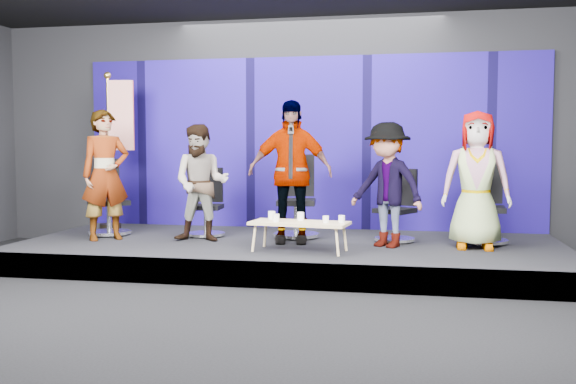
% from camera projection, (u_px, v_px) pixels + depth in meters
% --- Properties ---
extents(ground, '(10.00, 10.00, 0.00)m').
position_uv_depth(ground, '(240.00, 312.00, 6.01)').
color(ground, black).
rests_on(ground, ground).
extents(room_walls, '(10.02, 8.02, 3.51)m').
position_uv_depth(room_walls, '(239.00, 50.00, 5.83)').
color(room_walls, black).
rests_on(room_walls, ground).
extents(riser, '(7.00, 3.00, 0.30)m').
position_uv_depth(riser, '(290.00, 253.00, 8.44)').
color(riser, black).
rests_on(riser, ground).
extents(backdrop, '(7.00, 0.08, 2.60)m').
position_uv_depth(backdrop, '(308.00, 143.00, 9.76)').
color(backdrop, '#0F064C').
rests_on(backdrop, riser).
extents(chair_a, '(0.85, 0.85, 1.07)m').
position_uv_depth(chair_a, '(108.00, 210.00, 9.06)').
color(chair_a, silver).
rests_on(chair_a, riser).
extents(panelist_a, '(0.75, 0.73, 1.74)m').
position_uv_depth(panelist_a, '(105.00, 175.00, 8.53)').
color(panelist_a, black).
rests_on(panelist_a, riser).
extents(chair_b, '(0.58, 0.58, 0.95)m').
position_uv_depth(chair_b, '(207.00, 214.00, 8.93)').
color(chair_b, silver).
rests_on(chair_b, riser).
extents(panelist_b, '(0.80, 0.64, 1.54)m').
position_uv_depth(panelist_b, '(201.00, 183.00, 8.40)').
color(panelist_b, black).
rests_on(panelist_b, riser).
extents(chair_c, '(0.71, 0.71, 1.14)m').
position_uv_depth(chair_c, '(297.00, 210.00, 8.80)').
color(chair_c, silver).
rests_on(chair_c, riser).
extents(panelist_c, '(1.12, 0.57, 1.84)m').
position_uv_depth(panelist_c, '(290.00, 172.00, 8.26)').
color(panelist_c, black).
rests_on(panelist_c, riser).
extents(chair_d, '(0.74, 0.74, 0.96)m').
position_uv_depth(chair_d, '(397.00, 218.00, 8.42)').
color(chair_d, silver).
rests_on(chair_d, riser).
extents(panelist_d, '(1.15, 1.00, 1.55)m').
position_uv_depth(panelist_d, '(387.00, 185.00, 7.93)').
color(panelist_d, black).
rests_on(panelist_d, riser).
extents(chair_e, '(0.61, 0.61, 1.04)m').
position_uv_depth(chair_e, '(486.00, 217.00, 8.27)').
color(chair_e, silver).
rests_on(chair_e, riser).
extents(panelist_e, '(0.85, 0.58, 1.68)m').
position_uv_depth(panelist_e, '(476.00, 180.00, 7.80)').
color(panelist_e, black).
rests_on(panelist_e, riser).
extents(coffee_table, '(1.21, 0.63, 0.36)m').
position_uv_depth(coffee_table, '(300.00, 224.00, 7.61)').
color(coffee_table, tan).
rests_on(coffee_table, riser).
extents(mug_a, '(0.09, 0.09, 0.10)m').
position_uv_depth(mug_a, '(272.00, 215.00, 7.82)').
color(mug_a, white).
rests_on(mug_a, coffee_table).
extents(mug_b, '(0.08, 0.08, 0.09)m').
position_uv_depth(mug_b, '(276.00, 218.00, 7.60)').
color(mug_b, white).
rests_on(mug_b, coffee_table).
extents(mug_c, '(0.08, 0.08, 0.10)m').
position_uv_depth(mug_c, '(301.00, 216.00, 7.75)').
color(mug_c, white).
rests_on(mug_c, coffee_table).
extents(mug_d, '(0.07, 0.07, 0.08)m').
position_uv_depth(mug_d, '(326.00, 219.00, 7.48)').
color(mug_d, white).
rests_on(mug_d, coffee_table).
extents(mug_e, '(0.08, 0.08, 0.09)m').
position_uv_depth(mug_e, '(342.00, 219.00, 7.49)').
color(mug_e, white).
rests_on(mug_e, coffee_table).
extents(flag_stand, '(0.54, 0.31, 2.34)m').
position_uv_depth(flag_stand, '(117.00, 147.00, 9.47)').
color(flag_stand, black).
rests_on(flag_stand, riser).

